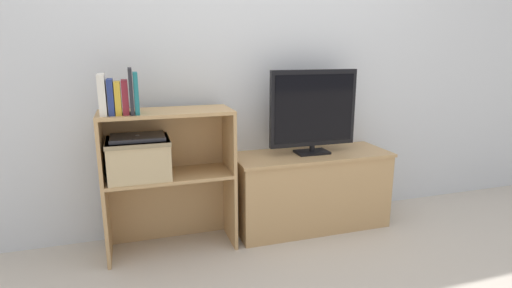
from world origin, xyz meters
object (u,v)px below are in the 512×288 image
at_px(storage_basket_left, 139,157).
at_px(book_ivory, 102,95).
at_px(book_teal, 136,93).
at_px(laptop, 137,137).
at_px(tv, 313,110).
at_px(book_navy, 111,97).
at_px(book_maroon, 125,97).
at_px(book_charcoal, 131,91).
at_px(tv_stand, 311,190).
at_px(book_mustard, 118,98).

bearing_deg(storage_basket_left, book_ivory, -164.24).
bearing_deg(book_teal, storage_basket_left, 101.52).
distance_m(storage_basket_left, laptop, 0.11).
bearing_deg(tv, book_navy, -175.88).
relative_size(book_maroon, book_charcoal, 0.74).
height_order(book_maroon, book_teal, book_teal).
height_order(book_ivory, book_maroon, book_ivory).
bearing_deg(laptop, book_teal, -78.48).
relative_size(book_charcoal, laptop, 0.82).
bearing_deg(book_charcoal, book_navy, -180.00).
relative_size(book_teal, storage_basket_left, 0.64).
distance_m(tv, laptop, 1.12).
bearing_deg(book_teal, tv_stand, 4.68).
bearing_deg(book_maroon, storage_basket_left, 43.50).
bearing_deg(book_charcoal, book_teal, 0.00).
height_order(book_charcoal, storage_basket_left, book_charcoal).
distance_m(book_ivory, storage_basket_left, 0.40).
bearing_deg(storage_basket_left, tv_stand, 2.29).
distance_m(tv, book_teal, 1.12).
relative_size(tv_stand, book_ivory, 4.87).
bearing_deg(laptop, book_mustard, -151.94).
bearing_deg(book_mustard, laptop, 28.06).
bearing_deg(book_maroon, book_teal, 0.00).
relative_size(tv_stand, book_teal, 4.74).
bearing_deg(book_ivory, laptop, 15.76).
bearing_deg(tv, book_maroon, -175.63).
relative_size(tv, book_maroon, 3.26).
bearing_deg(book_ivory, book_maroon, 0.00).
bearing_deg(tv_stand, book_maroon, -175.55).
bearing_deg(book_navy, book_charcoal, 0.00).
bearing_deg(storage_basket_left, book_teal, -78.48).
distance_m(book_navy, book_mustard, 0.04).
distance_m(book_maroon, book_charcoal, 0.05).
xyz_separation_m(tv_stand, book_mustard, (-1.20, -0.09, 0.69)).
distance_m(tv_stand, laptop, 1.21).
xyz_separation_m(book_charcoal, laptop, (0.02, 0.05, -0.27)).
relative_size(tv_stand, tv, 1.77).
bearing_deg(book_maroon, tv, 4.37).
relative_size(book_navy, book_maroon, 1.04).
distance_m(book_ivory, book_teal, 0.17).
xyz_separation_m(tv_stand, book_maroon, (-1.16, -0.09, 0.69)).
bearing_deg(laptop, book_maroon, -136.50).
bearing_deg(book_mustard, book_charcoal, 0.00).
height_order(book_navy, book_teal, book_teal).
relative_size(book_mustard, book_charcoal, 0.71).
distance_m(book_ivory, book_maroon, 0.12).
relative_size(book_charcoal, book_teal, 1.11).
xyz_separation_m(book_ivory, book_mustard, (0.08, 0.00, -0.02)).
bearing_deg(book_maroon, book_navy, -180.00).
xyz_separation_m(tv, book_teal, (-1.11, -0.09, 0.16)).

